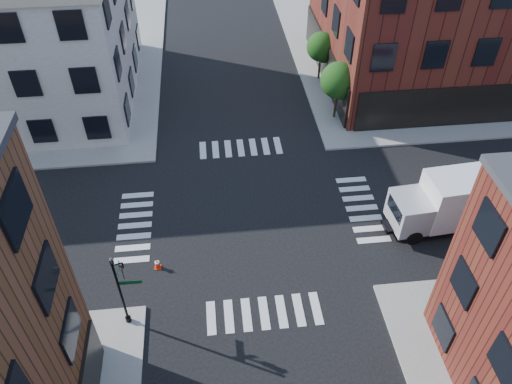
% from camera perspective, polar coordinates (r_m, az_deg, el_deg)
% --- Properties ---
extents(ground, '(120.00, 120.00, 0.00)m').
position_cam_1_polar(ground, '(30.63, -0.65, -2.83)').
color(ground, black).
rests_on(ground, ground).
extents(sidewalk_ne, '(30.00, 30.00, 0.15)m').
position_cam_1_polar(sidewalk_ne, '(52.97, 20.95, 15.45)').
color(sidewalk_ne, gray).
rests_on(sidewalk_ne, ground).
extents(building_ne, '(25.00, 16.00, 12.00)m').
position_cam_1_polar(building_ne, '(46.49, 24.60, 18.98)').
color(building_ne, '#4D1813').
rests_on(building_ne, ground).
extents(tree_near, '(2.69, 2.69, 4.49)m').
position_cam_1_polar(tree_near, '(37.78, 9.49, 12.30)').
color(tree_near, black).
rests_on(tree_near, ground).
extents(tree_far, '(2.43, 2.43, 4.07)m').
position_cam_1_polar(tree_far, '(43.04, 7.55, 15.97)').
color(tree_far, black).
rests_on(tree_far, ground).
extents(signal_pole, '(1.29, 1.24, 4.60)m').
position_cam_1_polar(signal_pole, '(24.44, -15.19, -10.24)').
color(signal_pole, black).
rests_on(signal_pole, ground).
extents(box_truck, '(8.13, 3.00, 3.61)m').
position_cam_1_polar(box_truck, '(31.27, 22.36, -0.90)').
color(box_truck, silver).
rests_on(box_truck, ground).
extents(traffic_cone, '(0.39, 0.39, 0.68)m').
position_cam_1_polar(traffic_cone, '(28.23, -11.22, -8.04)').
color(traffic_cone, '#F72A0B').
rests_on(traffic_cone, ground).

